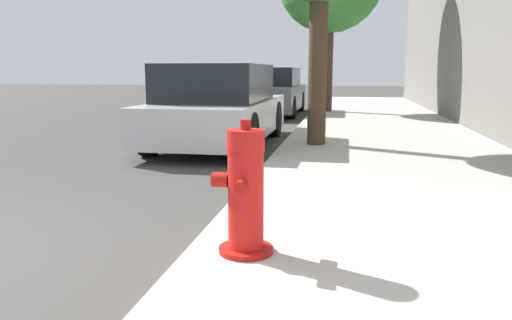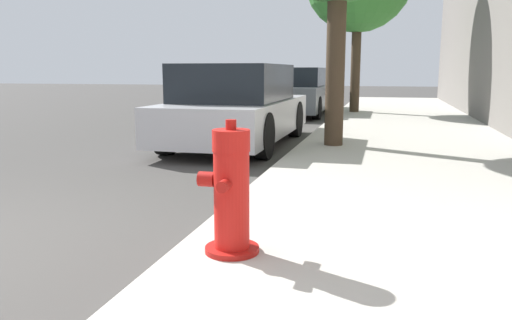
# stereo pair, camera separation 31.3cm
# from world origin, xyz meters

# --- Properties ---
(sidewalk_slab) EXTENTS (3.41, 40.00, 0.11)m
(sidewalk_slab) POSITION_xyz_m (3.33, 0.00, 0.06)
(sidewalk_slab) COLOR #B7B2A8
(sidewalk_slab) RESTS_ON ground_plane
(fire_hydrant) EXTENTS (0.39, 0.39, 0.85)m
(fire_hydrant) POSITION_xyz_m (2.01, 0.40, 0.50)
(fire_hydrant) COLOR #A91511
(fire_hydrant) RESTS_ON sidewalk_slab
(parked_car_near) EXTENTS (1.71, 4.16, 1.36)m
(parked_car_near) POSITION_xyz_m (0.50, 5.60, 0.66)
(parked_car_near) COLOR #B7B7BC
(parked_car_near) RESTS_ON ground_plane
(parked_car_mid) EXTENTS (1.74, 4.17, 1.34)m
(parked_car_mid) POSITION_xyz_m (0.42, 11.73, 0.65)
(parked_car_mid) COLOR #4C5156
(parked_car_mid) RESTS_ON ground_plane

